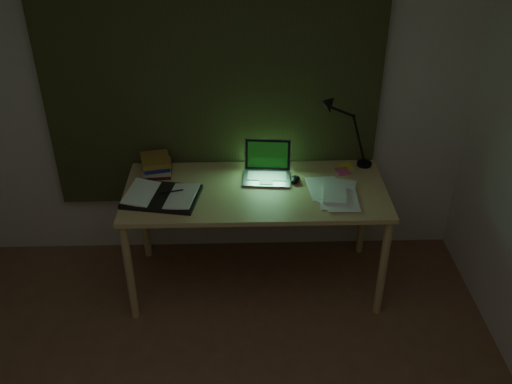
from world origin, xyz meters
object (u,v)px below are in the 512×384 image
laptop (267,165)px  loose_papers (327,194)px  open_textbook (162,196)px  desk_lamp (368,129)px  book_stack (157,165)px  desk (255,237)px

laptop → loose_papers: (0.37, -0.20, -0.10)m
laptop → loose_papers: laptop is taller
open_textbook → desk_lamp: 1.42m
book_stack → loose_papers: bearing=-16.2°
open_textbook → loose_papers: 1.03m
open_textbook → loose_papers: open_textbook is taller
laptop → book_stack: (-0.73, 0.12, -0.05)m
laptop → loose_papers: 0.43m
book_stack → desk_lamp: desk_lamp is taller
desk → loose_papers: loose_papers is taller
open_textbook → book_stack: size_ratio=2.04×
desk → book_stack: bearing=160.1°
open_textbook → desk_lamp: size_ratio=0.83×
open_textbook → desk_lamp: (1.34, 0.39, 0.25)m
loose_papers → desk_lamp: 0.55m
open_textbook → loose_papers: size_ratio=1.30×
open_textbook → loose_papers: bearing=11.0°
laptop → book_stack: 0.74m
loose_papers → book_stack: bearing=163.8°
laptop → book_stack: bearing=176.1°
desk → laptop: 0.51m
laptop → open_textbook: bearing=-157.2°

